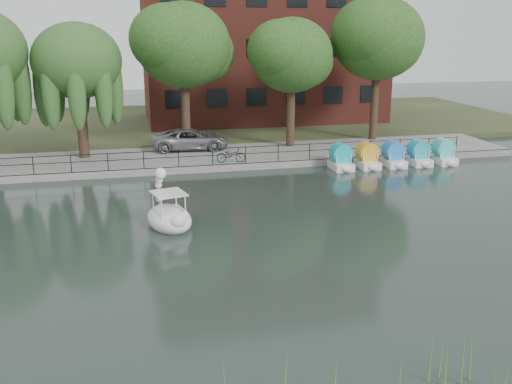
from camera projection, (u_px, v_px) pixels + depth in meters
name	position (u px, v px, depth m)	size (l,w,h in m)	color
ground_plane	(267.00, 255.00, 21.42)	(120.00, 120.00, 0.00)	#344039
promenade	(206.00, 158.00, 36.33)	(40.00, 6.00, 0.40)	gray
kerb	(213.00, 168.00, 33.57)	(40.00, 0.25, 0.40)	gray
land_strip	(183.00, 123.00, 49.43)	(60.00, 22.00, 0.36)	#47512D
railing	(213.00, 152.00, 33.49)	(32.00, 0.05, 1.00)	black
apartment_building	(262.00, 12.00, 48.33)	(20.00, 10.07, 18.00)	#4C1E16
willow_mid	(77.00, 61.00, 33.95)	(5.32, 5.32, 8.15)	#473323
broadleaf_center	(183.00, 46.00, 36.06)	(6.00, 6.00, 9.25)	#473323
broadleaf_right	(292.00, 56.00, 37.29)	(5.40, 5.40, 8.32)	#473323
broadleaf_far	(378.00, 39.00, 39.34)	(6.30, 6.30, 9.71)	#473323
minivan	(191.00, 138.00, 37.52)	(5.72, 2.63, 1.59)	gray
bicycle	(231.00, 154.00, 34.06)	(1.72, 0.60, 1.00)	gray
swan_boat	(169.00, 214.00, 24.43)	(2.41, 3.16, 2.38)	white
pedal_boat_row	(393.00, 156.00, 34.85)	(7.95, 1.70, 1.40)	white
reed_bank	(455.00, 382.00, 12.80)	(24.00, 2.40, 1.20)	#669938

